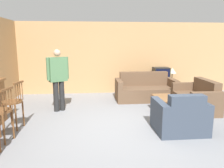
# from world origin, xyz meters

# --- Properties ---
(ground_plane) EXTENTS (24.00, 24.00, 0.00)m
(ground_plane) POSITION_xyz_m (0.00, 0.00, 0.00)
(ground_plane) COLOR gray
(wall_back) EXTENTS (9.40, 0.08, 2.60)m
(wall_back) POSITION_xyz_m (0.00, 3.56, 1.30)
(wall_back) COLOR tan
(wall_back) RESTS_ON ground_plane
(bar_chair_mid) EXTENTS (0.50, 0.50, 1.05)m
(bar_chair_mid) POSITION_xyz_m (-2.29, -0.42, 0.55)
(bar_chair_mid) COLOR brown
(bar_chair_mid) RESTS_ON ground_plane
(bar_chair_far) EXTENTS (0.50, 0.50, 1.05)m
(bar_chair_far) POSITION_xyz_m (-2.29, 0.23, 0.55)
(bar_chair_far) COLOR brown
(bar_chair_far) RESTS_ON ground_plane
(couch_far) EXTENTS (1.94, 0.92, 0.89)m
(couch_far) POSITION_xyz_m (1.17, 2.40, 0.31)
(couch_far) COLOR brown
(couch_far) RESTS_ON ground_plane
(armchair_near) EXTENTS (1.03, 0.88, 0.87)m
(armchair_near) POSITION_xyz_m (1.26, -0.28, 0.32)
(armchair_near) COLOR #384251
(armchair_near) RESTS_ON ground_plane
(loveseat_right) EXTENTS (0.85, 1.45, 0.86)m
(loveseat_right) POSITION_xyz_m (2.33, 1.16, 0.31)
(loveseat_right) COLOR brown
(loveseat_right) RESTS_ON ground_plane
(coffee_table) EXTENTS (0.52, 0.92, 0.44)m
(coffee_table) POSITION_xyz_m (1.37, 0.96, 0.36)
(coffee_table) COLOR brown
(coffee_table) RESTS_ON ground_plane
(tv_unit) EXTENTS (1.18, 0.48, 0.53)m
(tv_unit) POSITION_xyz_m (1.93, 3.17, 0.26)
(tv_unit) COLOR #513823
(tv_unit) RESTS_ON ground_plane
(tv) EXTENTS (0.56, 0.44, 0.45)m
(tv) POSITION_xyz_m (1.93, 3.17, 0.76)
(tv) COLOR black
(tv) RESTS_ON tv_unit
(table_lamp) EXTENTS (0.29, 0.29, 0.42)m
(table_lamp) POSITION_xyz_m (2.36, 3.17, 0.84)
(table_lamp) COLOR brown
(table_lamp) RESTS_ON tv_unit
(person_by_window) EXTENTS (0.55, 0.39, 1.70)m
(person_by_window) POSITION_xyz_m (-1.49, 1.44, 0.95)
(person_by_window) COLOR black
(person_by_window) RESTS_ON ground_plane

